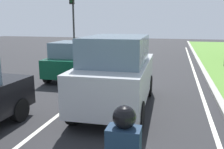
{
  "coord_description": "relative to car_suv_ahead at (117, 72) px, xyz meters",
  "views": [
    {
      "loc": [
        2.55,
        2.44,
        2.69
      ],
      "look_at": [
        0.81,
        9.16,
        1.2
      ],
      "focal_mm": 39.37,
      "sensor_mm": 36.0,
      "label": 1
    }
  ],
  "objects": [
    {
      "name": "ground_plane",
      "position": [
        -0.83,
        4.31,
        -1.17
      ],
      "size": [
        60.0,
        60.0,
        0.0
      ],
      "primitive_type": "plane",
      "color": "#262628"
    },
    {
      "name": "lane_line_center",
      "position": [
        -1.53,
        4.31,
        -1.16
      ],
      "size": [
        0.12,
        32.0,
        0.01
      ],
      "primitive_type": "cube",
      "color": "silver",
      "rests_on": "ground"
    },
    {
      "name": "lane_line_right_edge",
      "position": [
        2.77,
        4.31,
        -1.16
      ],
      "size": [
        0.12,
        32.0,
        0.01
      ],
      "primitive_type": "cube",
      "color": "silver",
      "rests_on": "ground"
    },
    {
      "name": "curb_right",
      "position": [
        3.27,
        4.31,
        -1.11
      ],
      "size": [
        0.24,
        48.0,
        0.12
      ],
      "primitive_type": "cube",
      "color": "#9E9B93",
      "rests_on": "ground"
    },
    {
      "name": "car_suv_ahead",
      "position": [
        0.0,
        0.0,
        0.0
      ],
      "size": [
        2.08,
        4.56,
        2.28
      ],
      "rotation": [
        0.0,
        0.0,
        0.03
      ],
      "color": "#B7BABF",
      "rests_on": "ground"
    },
    {
      "name": "car_hatchback_far",
      "position": [
        -3.07,
        3.64,
        -0.28
      ],
      "size": [
        1.84,
        3.76,
        1.78
      ],
      "rotation": [
        0.0,
        0.0,
        0.04
      ],
      "color": "#0C472D",
      "rests_on": "ground"
    },
    {
      "name": "rider_person",
      "position": [
        1.18,
        -4.6,
        0.02
      ],
      "size": [
        0.51,
        0.41,
        1.16
      ],
      "rotation": [
        0.0,
        0.0,
        0.02
      ],
      "color": "#192D47",
      "rests_on": "ground"
    },
    {
      "name": "traffic_light_overhead_left",
      "position": [
        -5.85,
        10.22,
        2.3
      ],
      "size": [
        0.32,
        0.5,
        5.19
      ],
      "color": "#2D2D2D",
      "rests_on": "ground"
    }
  ]
}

